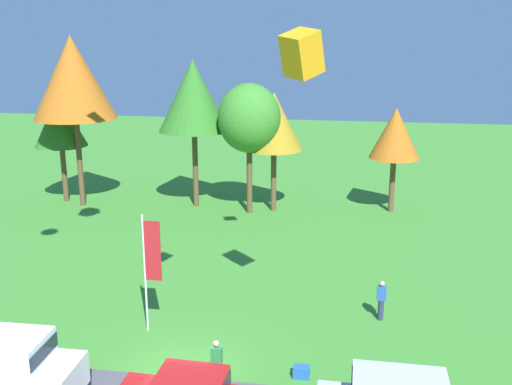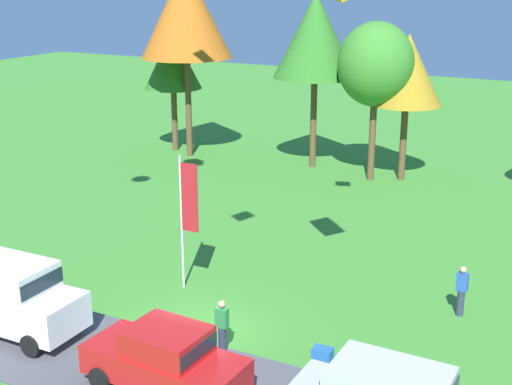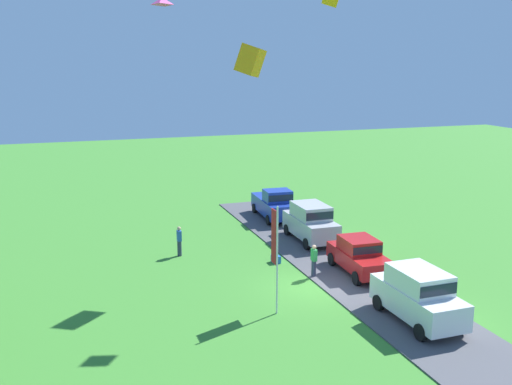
{
  "view_description": "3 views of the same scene",
  "coord_description": "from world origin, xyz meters",
  "px_view_note": "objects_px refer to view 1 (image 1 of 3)",
  "views": [
    {
      "loc": [
        5.33,
        -17.66,
        11.6
      ],
      "look_at": [
        1.92,
        4.03,
        5.54
      ],
      "focal_mm": 42.0,
      "sensor_mm": 36.0,
      "label": 1
    },
    {
      "loc": [
        10.77,
        -16.43,
        10.72
      ],
      "look_at": [
        -0.46,
        4.99,
        3.19
      ],
      "focal_mm": 50.0,
      "sensor_mm": 36.0,
      "label": 2
    },
    {
      "loc": [
        -24.94,
        11.71,
        10.76
      ],
      "look_at": [
        -0.92,
        3.37,
        5.16
      ],
      "focal_mm": 42.0,
      "sensor_mm": 36.0,
      "label": 3
    }
  ],
  "objects_px": {
    "tree_far_right": "(395,134)",
    "flag_banner": "(150,259)",
    "tree_right_of_center": "(60,121)",
    "tree_center_back": "(73,78)",
    "person_on_lawn": "(381,300)",
    "cooler_box": "(301,372)",
    "tree_lone_near": "(274,122)",
    "person_beside_suv": "(217,363)",
    "tree_left_of_center": "(193,96)",
    "tree_far_left": "(249,119)",
    "kite_box_high_right": "(302,54)",
    "car_suv_far_end": "(7,366)"
  },
  "relations": [
    {
      "from": "tree_far_left",
      "to": "cooler_box",
      "type": "distance_m",
      "value": 20.04
    },
    {
      "from": "tree_left_of_center",
      "to": "cooler_box",
      "type": "relative_size",
      "value": 17.29
    },
    {
      "from": "tree_far_right",
      "to": "flag_banner",
      "type": "height_order",
      "value": "tree_far_right"
    },
    {
      "from": "person_on_lawn",
      "to": "tree_left_of_center",
      "type": "bearing_deg",
      "value": 128.11
    },
    {
      "from": "tree_center_back",
      "to": "flag_banner",
      "type": "xyz_separation_m",
      "value": [
        10.28,
        -16.03,
        -5.46
      ]
    },
    {
      "from": "person_beside_suv",
      "to": "tree_lone_near",
      "type": "relative_size",
      "value": 0.22
    },
    {
      "from": "person_on_lawn",
      "to": "person_beside_suv",
      "type": "bearing_deg",
      "value": -134.35
    },
    {
      "from": "tree_right_of_center",
      "to": "cooler_box",
      "type": "height_order",
      "value": "tree_right_of_center"
    },
    {
      "from": "tree_left_of_center",
      "to": "tree_lone_near",
      "type": "relative_size",
      "value": 1.26
    },
    {
      "from": "tree_center_back",
      "to": "cooler_box",
      "type": "bearing_deg",
      "value": -48.39
    },
    {
      "from": "flag_banner",
      "to": "cooler_box",
      "type": "relative_size",
      "value": 8.6
    },
    {
      "from": "tree_center_back",
      "to": "car_suv_far_end",
      "type": "bearing_deg",
      "value": -71.15
    },
    {
      "from": "tree_lone_near",
      "to": "tree_far_right",
      "type": "bearing_deg",
      "value": 7.01
    },
    {
      "from": "tree_far_left",
      "to": "tree_lone_near",
      "type": "height_order",
      "value": "tree_far_left"
    },
    {
      "from": "tree_center_back",
      "to": "tree_left_of_center",
      "type": "relative_size",
      "value": 1.15
    },
    {
      "from": "person_beside_suv",
      "to": "tree_lone_near",
      "type": "distance_m",
      "value": 20.88
    },
    {
      "from": "tree_far_right",
      "to": "car_suv_far_end",
      "type": "bearing_deg",
      "value": -119.89
    },
    {
      "from": "tree_center_back",
      "to": "tree_left_of_center",
      "type": "xyz_separation_m",
      "value": [
        7.63,
        1.08,
        -1.15
      ]
    },
    {
      "from": "tree_right_of_center",
      "to": "tree_far_left",
      "type": "xyz_separation_m",
      "value": [
        13.02,
        -0.72,
        0.57
      ]
    },
    {
      "from": "car_suv_far_end",
      "to": "tree_far_right",
      "type": "xyz_separation_m",
      "value": [
        13.26,
        23.06,
        3.82
      ]
    },
    {
      "from": "tree_far_right",
      "to": "kite_box_high_right",
      "type": "relative_size",
      "value": 4.92
    },
    {
      "from": "tree_center_back",
      "to": "flag_banner",
      "type": "relative_size",
      "value": 2.32
    },
    {
      "from": "tree_far_left",
      "to": "person_beside_suv",
      "type": "bearing_deg",
      "value": -83.64
    },
    {
      "from": "tree_left_of_center",
      "to": "tree_far_right",
      "type": "height_order",
      "value": "tree_left_of_center"
    },
    {
      "from": "tree_far_right",
      "to": "kite_box_high_right",
      "type": "distance_m",
      "value": 20.0
    },
    {
      "from": "person_on_lawn",
      "to": "cooler_box",
      "type": "height_order",
      "value": "person_on_lawn"
    },
    {
      "from": "person_on_lawn",
      "to": "cooler_box",
      "type": "bearing_deg",
      "value": -121.19
    },
    {
      "from": "tree_right_of_center",
      "to": "tree_center_back",
      "type": "height_order",
      "value": "tree_center_back"
    },
    {
      "from": "flag_banner",
      "to": "tree_right_of_center",
      "type": "bearing_deg",
      "value": 125.16
    },
    {
      "from": "car_suv_far_end",
      "to": "person_beside_suv",
      "type": "distance_m",
      "value": 6.63
    },
    {
      "from": "car_suv_far_end",
      "to": "tree_lone_near",
      "type": "relative_size",
      "value": 0.6
    },
    {
      "from": "car_suv_far_end",
      "to": "flag_banner",
      "type": "xyz_separation_m",
      "value": [
        3.02,
        5.24,
        1.75
      ]
    },
    {
      "from": "tree_center_back",
      "to": "tree_far_right",
      "type": "bearing_deg",
      "value": 4.99
    },
    {
      "from": "tree_center_back",
      "to": "flag_banner",
      "type": "bearing_deg",
      "value": -57.33
    },
    {
      "from": "tree_center_back",
      "to": "tree_far_right",
      "type": "xyz_separation_m",
      "value": [
        20.52,
        1.79,
        -3.39
      ]
    },
    {
      "from": "car_suv_far_end",
      "to": "tree_far_right",
      "type": "relative_size",
      "value": 0.68
    },
    {
      "from": "person_beside_suv",
      "to": "flag_banner",
      "type": "distance_m",
      "value": 5.22
    },
    {
      "from": "tree_right_of_center",
      "to": "tree_left_of_center",
      "type": "bearing_deg",
      "value": 1.59
    },
    {
      "from": "tree_far_left",
      "to": "person_on_lawn",
      "type": "bearing_deg",
      "value": -60.58
    },
    {
      "from": "tree_lone_near",
      "to": "flag_banner",
      "type": "relative_size",
      "value": 1.6
    },
    {
      "from": "tree_far_left",
      "to": "tree_far_right",
      "type": "relative_size",
      "value": 1.23
    },
    {
      "from": "tree_far_right",
      "to": "flag_banner",
      "type": "bearing_deg",
      "value": -119.88
    },
    {
      "from": "car_suv_far_end",
      "to": "tree_left_of_center",
      "type": "height_order",
      "value": "tree_left_of_center"
    },
    {
      "from": "person_on_lawn",
      "to": "tree_far_right",
      "type": "xyz_separation_m",
      "value": [
        1.31,
        15.48,
        4.24
      ]
    },
    {
      "from": "tree_far_left",
      "to": "flag_banner",
      "type": "relative_size",
      "value": 1.73
    },
    {
      "from": "tree_center_back",
      "to": "kite_box_high_right",
      "type": "height_order",
      "value": "kite_box_high_right"
    },
    {
      "from": "tree_right_of_center",
      "to": "tree_far_right",
      "type": "bearing_deg",
      "value": 2.51
    },
    {
      "from": "person_on_lawn",
      "to": "tree_lone_near",
      "type": "bearing_deg",
      "value": 113.45
    },
    {
      "from": "car_suv_far_end",
      "to": "kite_box_high_right",
      "type": "relative_size",
      "value": 3.36
    },
    {
      "from": "person_on_lawn",
      "to": "flag_banner",
      "type": "xyz_separation_m",
      "value": [
        -8.93,
        -2.34,
        2.17
      ]
    }
  ]
}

